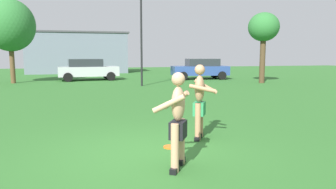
% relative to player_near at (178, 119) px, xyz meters
% --- Properties ---
extents(ground_plane, '(80.00, 80.00, 0.00)m').
position_rel_player_near_xyz_m(ground_plane, '(-0.44, 0.85, -0.85)').
color(ground_plane, '#2D6628').
extents(player_near, '(0.70, 0.79, 1.63)m').
position_rel_player_near_xyz_m(player_near, '(0.00, 0.00, 0.00)').
color(player_near, black).
rests_on(player_near, ground_plane).
extents(player_in_green, '(0.79, 0.67, 1.69)m').
position_rel_player_near_xyz_m(player_in_green, '(1.00, 1.66, 0.04)').
color(player_in_green, black).
rests_on(player_in_green, ground_plane).
extents(frisbee, '(0.28, 0.28, 0.03)m').
position_rel_player_near_xyz_m(frisbee, '(0.17, 1.15, -0.84)').
color(frisbee, orange).
rests_on(frisbee, ground_plane).
extents(car_silver_mid_lot, '(4.46, 2.39, 1.58)m').
position_rel_player_near_xyz_m(car_silver_mid_lot, '(-1.47, 18.89, -0.02)').
color(car_silver_mid_lot, silver).
rests_on(car_silver_mid_lot, ground_plane).
extents(car_blue_far_end, '(4.43, 2.31, 1.58)m').
position_rel_player_near_xyz_m(car_blue_far_end, '(7.03, 17.83, -0.02)').
color(car_blue_far_end, '#2D478C').
rests_on(car_blue_far_end, ground_plane).
extents(lamp_post, '(0.60, 0.24, 5.62)m').
position_rel_player_near_xyz_m(lamp_post, '(1.73, 13.75, 2.61)').
color(lamp_post, black).
rests_on(lamp_post, ground_plane).
extents(outbuilding_behind_lot, '(10.23, 4.49, 4.19)m').
position_rel_player_near_xyz_m(outbuilding_behind_lot, '(-2.38, 29.01, 1.25)').
color(outbuilding_behind_lot, slate).
rests_on(outbuilding_behind_lot, ground_plane).
extents(tree_left_field, '(2.03, 2.03, 4.66)m').
position_rel_player_near_xyz_m(tree_left_field, '(9.90, 13.71, 2.76)').
color(tree_left_field, '#4C3823').
rests_on(tree_left_field, ground_plane).
extents(tree_right_field, '(3.19, 3.19, 5.51)m').
position_rel_player_near_xyz_m(tree_right_field, '(-6.30, 17.68, 2.95)').
color(tree_right_field, brown).
rests_on(tree_right_field, ground_plane).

